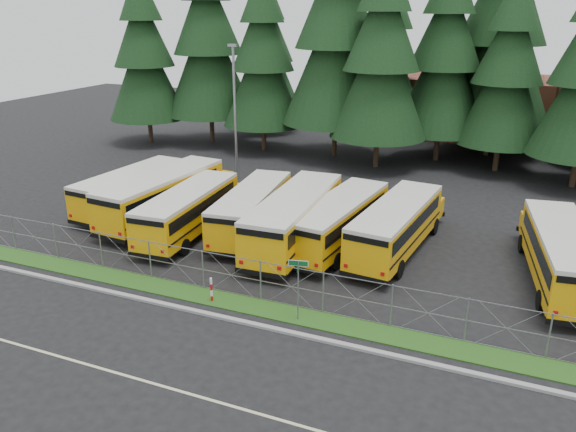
# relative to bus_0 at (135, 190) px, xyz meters

# --- Properties ---
(ground) EXTENTS (120.00, 120.00, 0.00)m
(ground) POSITION_rel_bus_0_xyz_m (13.98, -7.15, -1.34)
(ground) COLOR black
(ground) RESTS_ON ground
(curb) EXTENTS (50.00, 0.25, 0.12)m
(curb) POSITION_rel_bus_0_xyz_m (13.98, -10.25, -1.28)
(curb) COLOR gray
(curb) RESTS_ON ground
(grass_verge) EXTENTS (50.00, 1.40, 0.06)m
(grass_verge) POSITION_rel_bus_0_xyz_m (13.98, -8.85, -1.31)
(grass_verge) COLOR #1F4714
(grass_verge) RESTS_ON ground
(road_lane_line) EXTENTS (50.00, 0.12, 0.01)m
(road_lane_line) POSITION_rel_bus_0_xyz_m (13.98, -15.15, -1.33)
(road_lane_line) COLOR beige
(road_lane_line) RESTS_ON ground
(chainlink_fence) EXTENTS (44.00, 0.10, 2.00)m
(chainlink_fence) POSITION_rel_bus_0_xyz_m (13.98, -8.15, -0.34)
(chainlink_fence) COLOR gray
(chainlink_fence) RESTS_ON ground
(brick_building) EXTENTS (22.00, 10.00, 6.00)m
(brick_building) POSITION_rel_bus_0_xyz_m (19.98, 32.85, 1.66)
(brick_building) COLOR brown
(brick_building) RESTS_ON ground
(bus_0) EXTENTS (3.29, 10.36, 2.67)m
(bus_0) POSITION_rel_bus_0_xyz_m (0.00, 0.00, 0.00)
(bus_0) COLOR #F7A107
(bus_0) RESTS_ON ground
(bus_1) EXTENTS (3.64, 11.61, 3.00)m
(bus_1) POSITION_rel_bus_0_xyz_m (2.97, -0.73, 0.16)
(bus_1) COLOR #F7A107
(bus_1) RESTS_ON ground
(bus_2) EXTENTS (3.10, 10.58, 2.74)m
(bus_2) POSITION_rel_bus_0_xyz_m (5.72, -2.24, 0.03)
(bus_2) COLOR #F7A107
(bus_2) RESTS_ON ground
(bus_3) EXTENTS (3.60, 10.53, 2.70)m
(bus_3) POSITION_rel_bus_0_xyz_m (9.00, -0.63, 0.02)
(bus_3) COLOR #F7A107
(bus_3) RESTS_ON ground
(bus_4) EXTENTS (3.18, 11.66, 3.03)m
(bus_4) POSITION_rel_bus_0_xyz_m (12.08, -1.42, 0.18)
(bus_4) COLOR #F7A107
(bus_4) RESTS_ON ground
(bus_5) EXTENTS (3.75, 10.82, 2.78)m
(bus_5) POSITION_rel_bus_0_xyz_m (14.42, -0.59, 0.05)
(bus_5) COLOR #F7A107
(bus_5) RESTS_ON ground
(bus_6) EXTENTS (3.69, 11.01, 2.83)m
(bus_6) POSITION_rel_bus_0_xyz_m (17.53, -0.25, 0.08)
(bus_6) COLOR #F7A107
(bus_6) RESTS_ON ground
(bus_east) EXTENTS (4.01, 11.08, 2.84)m
(bus_east) POSITION_rel_bus_0_xyz_m (25.50, -1.02, 0.09)
(bus_east) COLOR #F7A107
(bus_east) RESTS_ON ground
(street_sign) EXTENTS (0.82, 0.54, 2.81)m
(street_sign) POSITION_rel_bus_0_xyz_m (15.18, -9.10, 0.70)
(street_sign) COLOR gray
(street_sign) RESTS_ON ground
(striped_bollard) EXTENTS (0.11, 0.11, 1.20)m
(striped_bollard) POSITION_rel_bus_0_xyz_m (10.96, -9.12, -0.74)
(striped_bollard) COLOR #B20C0C
(striped_bollard) RESTS_ON ground
(light_standard) EXTENTS (0.70, 0.35, 10.14)m
(light_standard) POSITION_rel_bus_0_xyz_m (2.81, 9.12, 4.17)
(light_standard) COLOR gray
(light_standard) RESTS_ON ground
(conifer_0) EXTENTS (7.39, 7.39, 16.35)m
(conifer_0) POSITION_rel_bus_0_xyz_m (-10.93, 17.02, 6.84)
(conifer_0) COLOR black
(conifer_0) RESTS_ON ground
(conifer_1) EXTENTS (8.50, 8.50, 18.80)m
(conifer_1) POSITION_rel_bus_0_xyz_m (-5.33, 19.49, 8.07)
(conifer_1) COLOR black
(conifer_1) RESTS_ON ground
(conifer_2) EXTENTS (7.33, 7.33, 16.22)m
(conifer_2) POSITION_rel_bus_0_xyz_m (0.90, 18.32, 6.77)
(conifer_2) COLOR black
(conifer_2) RESTS_ON ground
(conifer_3) EXTENTS (9.40, 9.40, 20.79)m
(conifer_3) POSITION_rel_bus_0_xyz_m (7.67, 18.81, 9.06)
(conifer_3) COLOR black
(conifer_3) RESTS_ON ground
(conifer_4) EXTENTS (7.93, 7.93, 17.54)m
(conifer_4) POSITION_rel_bus_0_xyz_m (12.09, 16.57, 7.43)
(conifer_4) COLOR black
(conifer_4) RESTS_ON ground
(conifer_5) EXTENTS (7.81, 7.81, 17.28)m
(conifer_5) POSITION_rel_bus_0_xyz_m (16.45, 20.68, 7.30)
(conifer_5) COLOR black
(conifer_5) RESTS_ON ground
(conifer_6) EXTENTS (7.06, 7.06, 15.61)m
(conifer_6) POSITION_rel_bus_0_xyz_m (21.51, 19.17, 6.47)
(conifer_6) COLOR black
(conifer_6) RESTS_ON ground
(conifer_10) EXTENTS (7.38, 7.38, 16.33)m
(conifer_10) POSITION_rel_bus_0_xyz_m (-2.46, 26.29, 6.83)
(conifer_10) COLOR black
(conifer_10) RESTS_ON ground
(conifer_11) EXTENTS (6.89, 6.89, 15.24)m
(conifer_11) POSITION_rel_bus_0_xyz_m (10.56, 27.17, 6.29)
(conifer_11) COLOR black
(conifer_11) RESTS_ON ground
(conifer_12) EXTENTS (9.68, 9.68, 21.40)m
(conifer_12) POSITION_rel_bus_0_xyz_m (20.43, 24.37, 9.36)
(conifer_12) COLOR black
(conifer_12) RESTS_ON ground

